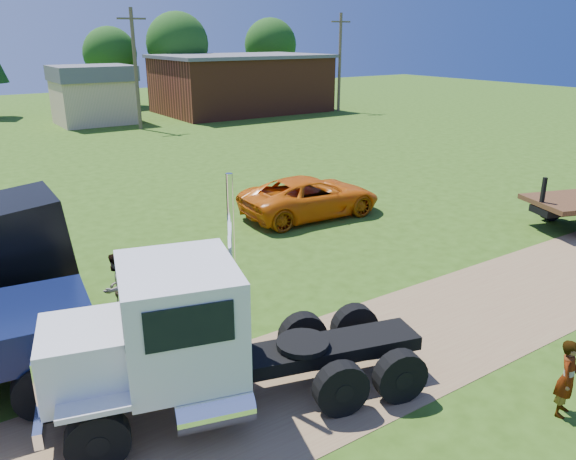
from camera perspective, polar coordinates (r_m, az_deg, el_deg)
ground at (r=14.36m, az=11.94°, el=-10.77°), size 140.00×140.00×0.00m
dirt_track at (r=14.36m, az=11.94°, el=-10.75°), size 120.00×4.20×0.01m
white_semi_tractor at (r=11.06m, az=-10.27°, el=-10.96°), size 7.82×4.27×4.62m
orange_pickup at (r=22.98m, az=2.32°, el=3.41°), size 6.01×3.03×1.63m
spectator_a at (r=12.45m, az=26.52°, el=-13.32°), size 0.68×0.56×1.60m
spectator_b at (r=15.12m, az=-16.93°, el=-5.62°), size 1.15×1.09×1.88m
brick_building at (r=55.74m, az=-4.78°, el=14.64°), size 15.40×10.40×5.30m
tan_shed at (r=50.43m, az=-19.13°, el=12.93°), size 6.20×5.40×4.70m
utility_poles at (r=46.09m, az=-15.23°, el=15.67°), size 42.20×0.28×9.00m
tree_row at (r=58.53m, az=-24.47°, el=16.55°), size 57.47×14.44×10.06m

